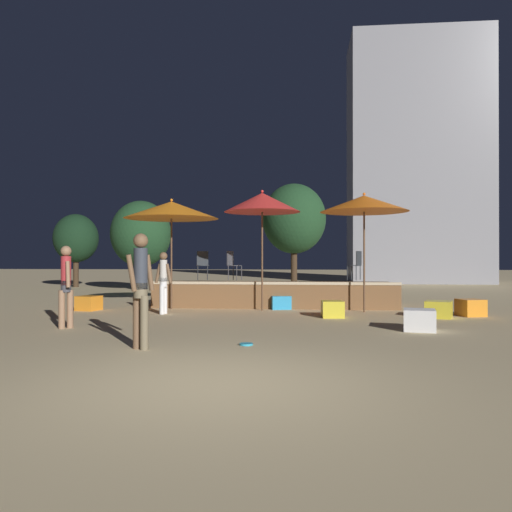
% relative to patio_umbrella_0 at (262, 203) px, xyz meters
% --- Properties ---
extents(ground_plane, '(120.00, 120.00, 0.00)m').
position_rel_patio_umbrella_0_xyz_m(ground_plane, '(0.11, -8.19, -3.01)').
color(ground_plane, '#D1B784').
extents(wooden_deck, '(7.17, 2.26, 0.78)m').
position_rel_patio_umbrella_0_xyz_m(wooden_deck, '(0.29, 1.49, -2.66)').
color(wooden_deck, brown).
rests_on(wooden_deck, ground).
extents(patio_umbrella_0, '(2.13, 2.13, 3.37)m').
position_rel_patio_umbrella_0_xyz_m(patio_umbrella_0, '(0.00, 0.00, 0.00)').
color(patio_umbrella_0, brown).
rests_on(patio_umbrella_0, ground).
extents(patio_umbrella_1, '(2.38, 2.38, 3.24)m').
position_rel_patio_umbrella_0_xyz_m(patio_umbrella_1, '(2.78, -0.16, -0.08)').
color(patio_umbrella_1, brown).
rests_on(patio_umbrella_1, ground).
extents(patio_umbrella_2, '(2.72, 2.72, 3.18)m').
position_rel_patio_umbrella_0_xyz_m(patio_umbrella_2, '(-2.64, 0.22, -0.16)').
color(patio_umbrella_2, brown).
rests_on(patio_umbrella_2, ground).
extents(cube_seat_0, '(0.65, 0.65, 0.38)m').
position_rel_patio_umbrella_0_xyz_m(cube_seat_0, '(0.49, 0.49, -2.82)').
color(cube_seat_0, '#2D9EDB').
rests_on(cube_seat_0, ground).
extents(cube_seat_1, '(0.70, 0.70, 0.42)m').
position_rel_patio_umbrella_0_xyz_m(cube_seat_1, '(5.35, -0.83, -2.80)').
color(cube_seat_1, orange).
rests_on(cube_seat_1, ground).
extents(cube_seat_2, '(0.56, 0.56, 0.41)m').
position_rel_patio_umbrella_0_xyz_m(cube_seat_2, '(1.86, -1.46, -2.81)').
color(cube_seat_2, yellow).
rests_on(cube_seat_2, ground).
extents(cube_seat_3, '(0.78, 0.78, 0.41)m').
position_rel_patio_umbrella_0_xyz_m(cube_seat_3, '(4.44, -1.30, -2.81)').
color(cube_seat_3, yellow).
rests_on(cube_seat_3, ground).
extents(cube_seat_4, '(0.72, 0.72, 0.43)m').
position_rel_patio_umbrella_0_xyz_m(cube_seat_4, '(3.46, -3.58, -2.80)').
color(cube_seat_4, white).
rests_on(cube_seat_4, ground).
extents(cube_seat_5, '(0.66, 0.66, 0.41)m').
position_rel_patio_umbrella_0_xyz_m(cube_seat_5, '(-4.84, -0.40, -2.81)').
color(cube_seat_5, orange).
rests_on(cube_seat_5, ground).
extents(person_0, '(0.36, 0.50, 1.85)m').
position_rel_patio_umbrella_0_xyz_m(person_0, '(-1.47, -6.08, -1.98)').
color(person_0, brown).
rests_on(person_0, ground).
extents(person_1, '(0.36, 0.42, 1.72)m').
position_rel_patio_umbrella_0_xyz_m(person_1, '(-3.78, -3.90, -2.08)').
color(person_1, '#997051').
rests_on(person_1, ground).
extents(person_2, '(0.50, 0.28, 1.62)m').
position_rel_patio_umbrella_0_xyz_m(person_2, '(-2.51, -1.09, -2.15)').
color(person_2, white).
rests_on(person_2, ground).
extents(bistro_chair_0, '(0.45, 0.45, 0.90)m').
position_rel_patio_umbrella_0_xyz_m(bistro_chair_0, '(-1.04, 1.45, -1.68)').
color(bistro_chair_0, '#47474C').
rests_on(bistro_chair_0, wooden_deck).
extents(bistro_chair_1, '(0.47, 0.47, 0.90)m').
position_rel_patio_umbrella_0_xyz_m(bistro_chair_1, '(2.79, 1.82, -1.68)').
color(bistro_chair_1, '#2D3338').
rests_on(bistro_chair_1, wooden_deck).
extents(bistro_chair_2, '(0.41, 0.42, 0.90)m').
position_rel_patio_umbrella_0_xyz_m(bistro_chair_2, '(-2.00, 1.55, -1.68)').
color(bistro_chair_2, '#2D3338').
rests_on(bistro_chair_2, wooden_deck).
extents(frisbee_disc, '(0.23, 0.23, 0.03)m').
position_rel_patio_umbrella_0_xyz_m(frisbee_disc, '(0.18, -5.57, -2.99)').
color(frisbee_disc, '#33B2D8').
rests_on(frisbee_disc, ground).
extents(background_tree_0, '(2.84, 2.84, 4.79)m').
position_rel_patio_umbrella_0_xyz_m(background_tree_0, '(0.75, 8.44, 0.21)').
color(background_tree_0, '#3D2B1C').
rests_on(background_tree_0, ground).
extents(background_tree_1, '(2.23, 2.23, 3.72)m').
position_rel_patio_umbrella_0_xyz_m(background_tree_1, '(-10.39, 10.60, -0.54)').
color(background_tree_1, '#3D2B1C').
rests_on(background_tree_1, ground).
extents(background_tree_2, '(2.70, 2.70, 4.06)m').
position_rel_patio_umbrella_0_xyz_m(background_tree_2, '(-6.13, 8.04, -0.45)').
color(background_tree_2, '#3D2B1C').
rests_on(background_tree_2, ground).
extents(distant_building, '(7.99, 4.03, 14.71)m').
position_rel_patio_umbrella_0_xyz_m(distant_building, '(7.99, 16.89, 4.34)').
color(distant_building, gray).
rests_on(distant_building, ground).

